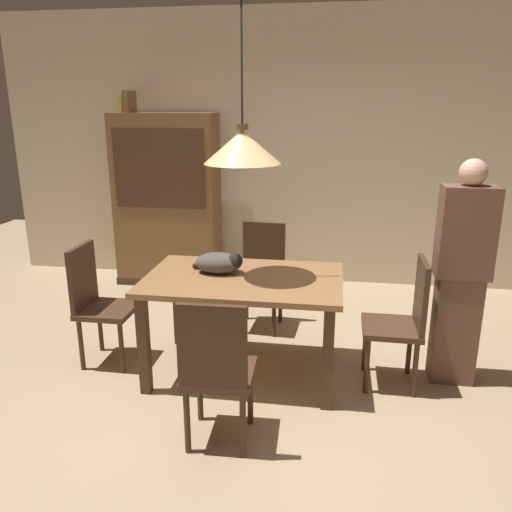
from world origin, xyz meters
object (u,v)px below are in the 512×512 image
at_px(chair_far_back, 262,271).
at_px(chair_left_side, 97,299).
at_px(book_yellow_short, 123,104).
at_px(dining_table, 243,290).
at_px(book_brown_thick, 129,102).
at_px(chair_right_side, 404,318).
at_px(cat_sleeping, 220,263).
at_px(person_standing, 461,275).
at_px(pendant_lamp, 242,146).
at_px(chair_near_front, 216,367).
at_px(hutch_bookcase, 168,204).

xyz_separation_m(chair_far_back, chair_left_side, (-1.13, -0.88, 0.00)).
xyz_separation_m(chair_far_back, book_yellow_short, (-1.62, 1.02, 1.43)).
height_order(dining_table, book_brown_thick, book_brown_thick).
relative_size(dining_table, chair_right_side, 1.51).
relative_size(book_yellow_short, book_brown_thick, 0.83).
xyz_separation_m(cat_sleeping, book_yellow_short, (-1.43, 1.83, 1.11)).
distance_m(dining_table, book_brown_thick, 2.78).
relative_size(cat_sleeping, person_standing, 0.25).
relative_size(chair_far_back, pendant_lamp, 0.72).
bearing_deg(cat_sleeping, dining_table, -20.44).
bearing_deg(dining_table, chair_near_front, -89.83).
xyz_separation_m(chair_right_side, cat_sleeping, (-1.31, 0.07, 0.32)).
bearing_deg(chair_near_front, cat_sleeping, 101.17).
height_order(chair_right_side, pendant_lamp, pendant_lamp).
xyz_separation_m(book_brown_thick, person_standing, (3.04, -1.77, -1.16)).
relative_size(chair_far_back, cat_sleeping, 2.38).
bearing_deg(book_yellow_short, pendant_lamp, -49.70).
distance_m(chair_far_back, book_yellow_short, 2.39).
bearing_deg(hutch_bookcase, chair_left_side, -88.36).
relative_size(chair_right_side, person_standing, 0.58).
bearing_deg(hutch_bookcase, person_standing, -33.41).
bearing_deg(person_standing, book_yellow_short, 150.34).
relative_size(chair_left_side, hutch_bookcase, 0.50).
distance_m(chair_left_side, chair_near_front, 1.43).
bearing_deg(chair_right_side, chair_far_back, 141.95).
distance_m(chair_right_side, hutch_bookcase, 3.01).
bearing_deg(chair_far_back, book_brown_thick, 146.57).
bearing_deg(book_brown_thick, chair_far_back, -33.43).
bearing_deg(person_standing, hutch_bookcase, 146.59).
distance_m(chair_right_side, book_brown_thick, 3.58).
height_order(book_yellow_short, book_brown_thick, book_brown_thick).
bearing_deg(book_brown_thick, dining_table, -50.93).
bearing_deg(person_standing, cat_sleeping, -178.05).
bearing_deg(hutch_bookcase, chair_far_back, -40.64).
height_order(pendant_lamp, book_yellow_short, pendant_lamp).
bearing_deg(chair_right_side, chair_near_front, -142.07).
height_order(chair_right_side, hutch_bookcase, hutch_bookcase).
relative_size(chair_far_back, chair_left_side, 1.00).
bearing_deg(dining_table, hutch_bookcase, 121.93).
distance_m(dining_table, hutch_bookcase, 2.25).
xyz_separation_m(chair_left_side, book_brown_thick, (-0.41, 1.90, 1.45)).
height_order(chair_left_side, book_brown_thick, book_brown_thick).
bearing_deg(chair_near_front, chair_left_side, 142.16).
distance_m(pendant_lamp, book_brown_thick, 2.46).
xyz_separation_m(chair_left_side, pendant_lamp, (1.13, -0.00, 1.15)).
bearing_deg(pendant_lamp, chair_far_back, 89.66).
relative_size(chair_far_back, person_standing, 0.58).
bearing_deg(cat_sleeping, chair_left_side, -175.84).
xyz_separation_m(pendant_lamp, book_yellow_short, (-1.61, 1.90, 0.28)).
relative_size(book_brown_thick, person_standing, 0.15).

